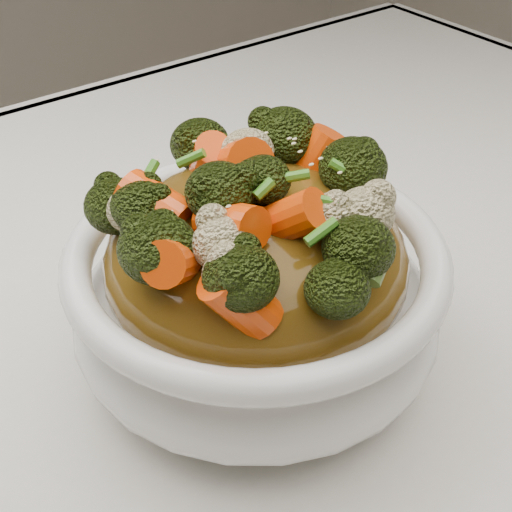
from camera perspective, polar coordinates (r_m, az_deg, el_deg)
tablecloth at (r=0.53m, az=-3.82°, el=-5.89°), size 1.20×0.80×0.04m
bowl at (r=0.45m, az=0.00°, el=-3.53°), size 0.28×0.28×0.09m
sauce_base at (r=0.43m, az=0.00°, el=-0.34°), size 0.23×0.23×0.10m
carrots at (r=0.39m, az=0.00°, el=7.38°), size 0.23×0.23×0.05m
broccoli at (r=0.40m, az=0.00°, el=7.25°), size 0.23×0.23×0.05m
cauliflower at (r=0.40m, az=0.00°, el=6.98°), size 0.23×0.23×0.04m
scallions at (r=0.39m, az=0.00°, el=7.52°), size 0.17×0.17×0.02m
sesame_seeds at (r=0.39m, az=0.00°, el=7.52°), size 0.20×0.20×0.01m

